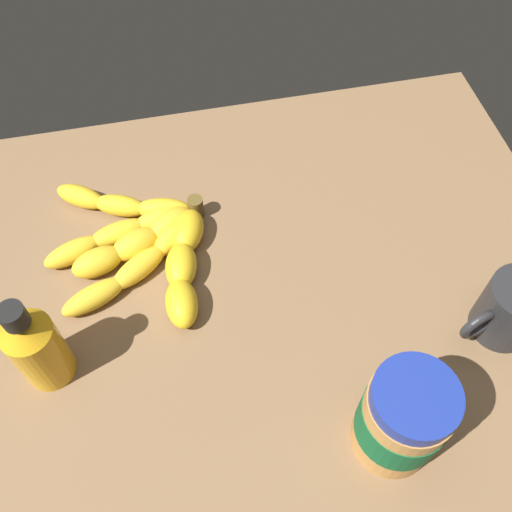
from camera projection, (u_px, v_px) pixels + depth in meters
ground_plane at (276, 314)px, 70.38cm from camera, size 70.87×77.88×3.90cm
banana_bunch at (143, 244)px, 71.79cm from camera, size 25.55×21.43×3.79cm
peanut_butter_jar at (402, 419)px, 54.79cm from camera, size 8.44×8.44×12.96cm
honey_bottle at (36, 346)px, 59.33cm from camera, size 5.42×5.42×13.72cm
coffee_mug at (510, 310)px, 63.84cm from camera, size 7.07×10.46×8.14cm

